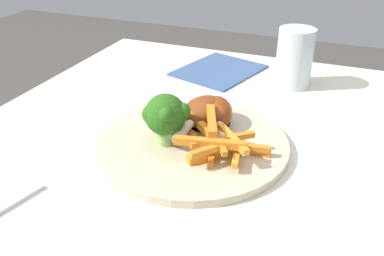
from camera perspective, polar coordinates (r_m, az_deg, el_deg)
The scene contains 10 objects.
dining_table at distance 0.68m, azimuth -1.37°, elevation -12.52°, with size 0.91×0.70×0.71m.
dinner_plate at distance 0.61m, azimuth 0.00°, elevation -2.13°, with size 0.28×0.28×0.01m, color beige.
broccoli_floret_front at distance 0.60m, azimuth -4.06°, elevation 1.78°, with size 0.05×0.04×0.06m.
broccoli_floret_middle at distance 0.58m, azimuth -3.59°, elevation 1.77°, with size 0.06×0.06×0.08m.
carrot_fries_pile at distance 0.57m, azimuth 3.63°, elevation -1.86°, with size 0.12×0.14×0.04m.
chicken_drumstick_near at distance 0.64m, azimuth 3.42°, elevation 1.96°, with size 0.12×0.08×0.04m.
chicken_drumstick_far at distance 0.64m, azimuth 1.16°, elevation 1.82°, with size 0.12×0.05×0.04m.
chicken_drumstick_extra at distance 0.64m, azimuth 1.47°, elevation 2.10°, with size 0.13×0.08×0.04m.
water_glass at distance 0.82m, azimuth 13.66°, elevation 9.19°, with size 0.07×0.07×0.11m, color silver.
napkin at distance 0.89m, azimuth 3.64°, elevation 7.76°, with size 0.17×0.14×0.00m, color #3D5684.
Camera 1 is at (0.47, 0.20, 1.04)m, focal length 39.56 mm.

